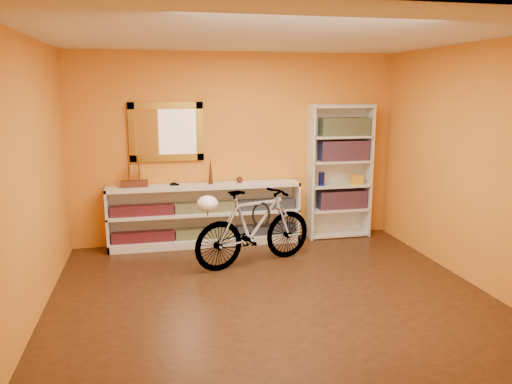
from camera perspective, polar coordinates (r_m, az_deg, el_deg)
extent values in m
cube|color=black|center=(5.31, 1.60, -11.68)|extent=(4.50, 4.00, 0.01)
cube|color=silver|center=(4.89, 1.79, 17.61)|extent=(4.50, 4.00, 0.01)
cube|color=orange|center=(6.88, -2.27, 5.03)|extent=(4.50, 0.01, 2.60)
cube|color=orange|center=(4.92, -24.75, 1.25)|extent=(0.01, 4.00, 2.60)
cube|color=orange|center=(5.88, 23.58, 2.91)|extent=(0.01, 4.00, 2.60)
cube|color=#856118|center=(6.72, -10.29, 6.83)|extent=(0.98, 0.06, 0.78)
cube|color=silver|center=(7.26, 4.85, -3.08)|extent=(0.09, 0.02, 0.09)
cube|color=black|center=(6.84, -5.78, -4.74)|extent=(2.50, 0.13, 0.14)
cube|color=navy|center=(6.75, -5.85, -1.76)|extent=(2.50, 0.13, 0.14)
imported|color=black|center=(6.67, -9.35, 0.76)|extent=(0.00, 0.00, 0.00)
cone|color=#502A1B|center=(6.67, -5.27, 2.53)|extent=(0.07, 0.07, 0.38)
sphere|color=#502A1B|center=(6.76, -1.91, 1.43)|extent=(0.09, 0.09, 0.09)
cube|color=maroon|center=(7.26, 9.85, -0.83)|extent=(0.70, 0.22, 0.26)
cube|color=maroon|center=(7.14, 10.05, 4.74)|extent=(0.70, 0.22, 0.28)
cube|color=#184F56|center=(7.11, 10.15, 7.42)|extent=(0.70, 0.22, 0.25)
cylinder|color=navy|center=(7.07, 7.55, 1.52)|extent=(0.09, 0.09, 0.19)
cube|color=maroon|center=(7.05, 8.15, 7.10)|extent=(0.16, 0.16, 0.16)
cube|color=gold|center=(7.24, 11.52, 1.41)|extent=(0.19, 0.13, 0.14)
imported|color=silver|center=(6.00, -0.19, -4.04)|extent=(0.89, 1.66, 0.95)
ellipsoid|color=white|center=(5.64, -5.62, -1.35)|extent=(0.24, 0.23, 0.18)
torus|color=black|center=(6.01, 0.60, -2.61)|extent=(0.23, 0.02, 0.23)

